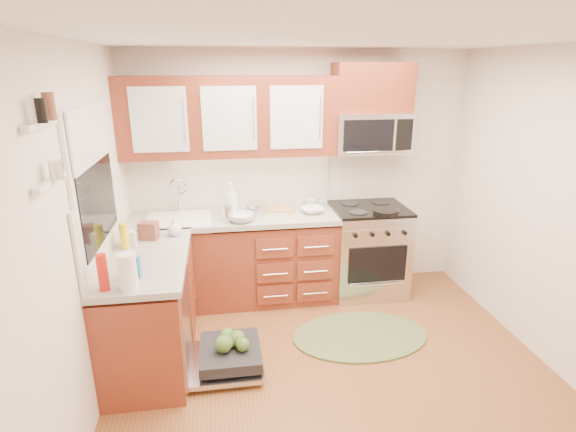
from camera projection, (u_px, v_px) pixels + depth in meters
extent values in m
plane|color=brown|center=(338.00, 381.00, 3.49)|extent=(3.50, 3.50, 0.00)
plane|color=white|center=(353.00, 37.00, 2.71)|extent=(3.50, 3.50, 0.00)
cube|color=silver|center=(300.00, 174.00, 4.74)|extent=(3.50, 0.04, 2.50)
cube|color=silver|center=(489.00, 416.00, 1.46)|extent=(3.50, 0.04, 2.50)
cube|color=silver|center=(77.00, 245.00, 2.85)|extent=(0.04, 3.50, 2.50)
cube|color=silver|center=(572.00, 219.00, 3.35)|extent=(0.04, 3.50, 2.50)
cube|color=maroon|center=(235.00, 261.00, 4.62)|extent=(2.05, 0.60, 0.85)
cube|color=maroon|center=(150.00, 313.00, 3.64)|extent=(0.60, 1.25, 0.85)
cube|color=#9E9890|center=(233.00, 218.00, 4.46)|extent=(2.07, 0.64, 0.05)
cube|color=#9E9890|center=(145.00, 260.00, 3.50)|extent=(0.64, 1.27, 0.05)
cube|color=silver|center=(231.00, 181.00, 4.64)|extent=(2.05, 0.02, 0.57)
cube|color=silver|center=(101.00, 224.00, 3.36)|extent=(0.02, 1.25, 0.57)
cube|color=maroon|center=(372.00, 88.00, 4.39)|extent=(0.76, 0.35, 0.47)
cube|color=white|center=(91.00, 134.00, 3.12)|extent=(0.02, 0.96, 0.40)
cube|color=white|center=(40.00, 124.00, 2.27)|extent=(0.04, 0.40, 0.03)
cube|color=white|center=(50.00, 182.00, 2.37)|extent=(0.04, 0.40, 0.03)
cylinder|color=black|center=(385.00, 212.00, 4.40)|extent=(0.30, 0.30, 0.05)
cylinder|color=silver|center=(256.00, 209.00, 4.46)|extent=(0.26, 0.26, 0.12)
cube|color=tan|center=(281.00, 209.00, 4.62)|extent=(0.32, 0.25, 0.02)
cylinder|color=silver|center=(228.00, 213.00, 4.26)|extent=(0.13, 0.13, 0.16)
cylinder|color=white|center=(128.00, 272.00, 2.93)|extent=(0.12, 0.12, 0.26)
cylinder|color=yellow|center=(124.00, 236.00, 3.61)|extent=(0.07, 0.07, 0.21)
cylinder|color=red|center=(103.00, 272.00, 2.93)|extent=(0.08, 0.08, 0.25)
cube|color=brown|center=(149.00, 230.00, 3.83)|extent=(0.17, 0.14, 0.15)
cube|color=teal|center=(133.00, 267.00, 3.13)|extent=(0.10, 0.07, 0.15)
imported|color=#999999|center=(312.00, 210.00, 4.53)|extent=(0.25, 0.25, 0.06)
imported|color=#999999|center=(241.00, 218.00, 4.27)|extent=(0.30, 0.30, 0.08)
imported|color=#999999|center=(311.00, 201.00, 4.75)|extent=(0.16, 0.16, 0.10)
imported|color=#999999|center=(232.00, 200.00, 4.37)|extent=(0.14, 0.14, 0.34)
imported|color=#999999|center=(130.00, 235.00, 3.67)|extent=(0.09, 0.09, 0.19)
imported|color=#999999|center=(174.00, 227.00, 3.90)|extent=(0.17, 0.17, 0.16)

